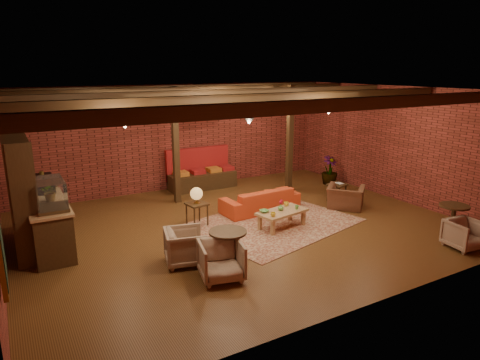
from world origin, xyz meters
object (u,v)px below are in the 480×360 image
sofa (260,200)px  side_table_book (337,185)px  armchair_far (465,233)px  armchair_a (185,245)px  round_table_left (228,243)px  plant_tall (331,142)px  round_table_right (453,216)px  side_table_lamp (197,197)px  armchair_right (346,193)px  armchair_b (221,259)px  coffee_table (281,213)px

sofa → side_table_book: sofa is taller
armchair_far → armchair_a: bearing=164.2°
round_table_left → plant_tall: size_ratio=0.27×
armchair_a → round_table_right: size_ratio=1.03×
side_table_lamp → armchair_right: (4.01, -0.78, -0.31)m
sofa → side_table_book: size_ratio=3.80×
armchair_b → side_table_book: (4.95, 2.50, 0.08)m
round_table_right → coffee_table: bearing=142.1°
side_table_lamp → armchair_a: 2.09m
coffee_table → round_table_left: 2.41m
side_table_lamp → round_table_left: bearing=-99.8°
armchair_far → plant_tall: size_ratio=0.24×
armchair_a → armchair_right: 5.15m
armchair_right → round_table_right: 2.77m
armchair_far → plant_tall: bearing=86.6°
round_table_left → armchair_far: bearing=-19.2°
sofa → coffee_table: bearing=77.8°
sofa → round_table_left: bearing=44.8°
armchair_a → side_table_book: armchair_a is taller
side_table_lamp → armchair_b: side_table_lamp is taller
armchair_a → side_table_book: size_ratio=1.38×
round_table_left → side_table_book: bearing=25.0°
armchair_a → plant_tall: (6.31, 3.11, 1.00)m
sofa → side_table_lamp: bearing=1.9°
armchair_b → armchair_right: 5.10m
armchair_right → armchair_a: bearing=60.4°
round_table_left → armchair_b: size_ratio=0.96×
sofa → round_table_left: 3.40m
armchair_b → round_table_left: bearing=60.0°
armchair_right → side_table_book: 0.64m
coffee_table → armchair_far: (2.66, -2.87, -0.04)m
armchair_far → plant_tall: 5.50m
round_table_left → side_table_book: 5.12m
armchair_far → plant_tall: (0.94, 5.32, 1.04)m
side_table_lamp → armchair_a: (-1.04, -1.79, -0.34)m
sofa → side_table_book: bearing=169.2°
sofa → round_table_right: bearing=125.0°
armchair_b → coffee_table: bearing=46.2°
sofa → armchair_b: bearing=44.8°
coffee_table → armchair_b: armchair_b is taller
armchair_right → round_table_right: bearing=153.1°
sofa → armchair_right: (2.13, -0.93, 0.10)m
round_table_right → plant_tall: (0.59, 4.79, 0.89)m
side_table_lamp → armchair_right: bearing=-11.0°
side_table_lamp → armchair_a: side_table_lamp is taller
coffee_table → round_table_right: bearing=-37.9°
side_table_lamp → armchair_b: bearing=-105.0°
sofa → armchair_right: armchair_right is taller
armchair_far → coffee_table: bearing=139.5°
armchair_right → plant_tall: 2.64m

